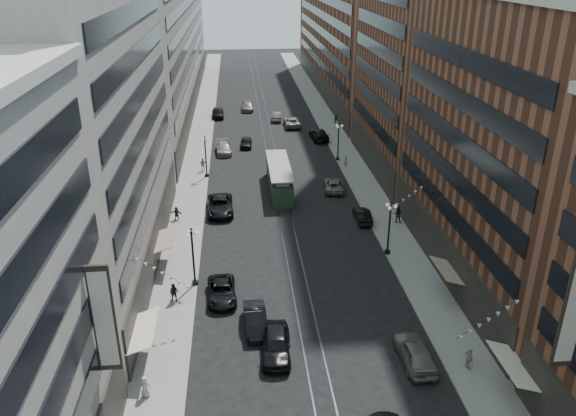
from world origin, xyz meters
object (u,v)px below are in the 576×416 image
object	(u,v)px
streetcar	(279,178)
car_10	(362,215)
car_2	(222,291)
car_11	(334,185)
lamppost_se_far	(389,226)
car_14	(277,116)
pedestrian_4	(469,358)
car_extra_1	(247,106)
car_7	(220,205)
pedestrian_8	(346,161)
car_12	(319,134)
car_4	(415,353)
pedestrian_7	(398,214)
car_extra_0	(276,344)
pedestrian_9	(336,120)
car_extra_2	(292,122)
car_13	(246,142)
car_8	(224,148)
pedestrian_5	(176,213)
lamppost_se_mid	(338,140)
lamppost_sw_far	(193,255)
lamppost_sw_mid	(206,155)
car_5	(255,320)
pedestrian_2	(174,293)
pedestrian_1	(145,387)
car_9	(218,113)
pedestrian_6	(203,165)

from	to	relation	value
streetcar	car_10	world-z (taller)	streetcar
car_2	car_11	bearing A→B (deg)	56.80
lamppost_se_far	car_14	world-z (taller)	lamppost_se_far
pedestrian_4	car_extra_1	xyz separation A→B (m)	(-13.45, 75.58, -0.19)
car_7	pedestrian_8	bearing A→B (deg)	36.38
car_12	pedestrian_8	distance (m)	13.58
car_4	pedestrian_7	size ratio (longest dim) A/B	2.65
lamppost_se_far	car_extra_0	world-z (taller)	lamppost_se_far
car_10	pedestrian_8	size ratio (longest dim) A/B	2.53
lamppost_se_far	pedestrian_9	xyz separation A→B (m)	(2.93, 46.44, -2.11)
pedestrian_9	car_extra_2	world-z (taller)	pedestrian_9
car_13	pedestrian_9	bearing A→B (deg)	37.07
streetcar	car_8	xyz separation A→B (m)	(-7.11, 15.27, -0.75)
pedestrian_5	pedestrian_7	distance (m)	24.23
lamppost_se_mid	car_7	bearing A→B (deg)	-134.99
car_11	pedestrian_8	world-z (taller)	pedestrian_8
streetcar	pedestrian_8	size ratio (longest dim) A/B	7.16
lamppost_se_mid	lamppost_se_far	bearing A→B (deg)	-90.00
car_8	car_11	bearing A→B (deg)	-53.71
lamppost_sw_far	car_7	xyz separation A→B (m)	(1.97, 15.57, -2.24)
streetcar	lamppost_sw_mid	bearing A→B (deg)	150.26
car_5	car_extra_0	xyz separation A→B (m)	(1.37, -3.30, 0.10)
car_8	car_extra_0	size ratio (longest dim) A/B	1.03
car_5	pedestrian_7	size ratio (longest dim) A/B	2.50
pedestrian_2	car_extra_1	distance (m)	65.63
pedestrian_2	car_7	xyz separation A→B (m)	(3.51, 18.19, -0.13)
car_10	car_12	distance (m)	30.72
car_5	car_10	distance (m)	22.39
lamppost_se_far	pedestrian_5	size ratio (longest dim) A/B	3.70
car_4	car_14	xyz separation A→B (m)	(-4.85, 66.81, -0.10)
pedestrian_1	car_9	world-z (taller)	car_9
car_11	pedestrian_6	bearing A→B (deg)	-19.04
car_8	pedestrian_7	world-z (taller)	pedestrian_7
pedestrian_9	car_extra_1	world-z (taller)	pedestrian_9
pedestrian_2	pedestrian_5	xyz separation A→B (m)	(-1.24, 16.38, -0.09)
streetcar	car_11	bearing A→B (deg)	-6.16
car_7	pedestrian_8	size ratio (longest dim) A/B	3.69
pedestrian_9	car_extra_0	size ratio (longest dim) A/B	0.32
lamppost_se_far	pedestrian_8	distance (m)	25.10
car_9	car_4	bearing A→B (deg)	-78.46
car_5	pedestrian_6	bearing A→B (deg)	96.27
pedestrian_2	car_8	size ratio (longest dim) A/B	0.31
pedestrian_4	pedestrian_7	size ratio (longest dim) A/B	0.87
car_13	pedestrian_6	size ratio (longest dim) A/B	2.30
lamppost_se_far	car_extra_1	size ratio (longest dim) A/B	1.01
lamppost_sw_mid	car_4	xyz separation A→B (m)	(16.25, -38.95, -2.23)
car_14	car_extra_2	distance (m)	4.84
car_5	car_7	bearing A→B (deg)	95.24
pedestrian_4	car_12	xyz separation A→B (m)	(-2.57, 55.51, -0.12)
pedestrian_4	car_9	xyz separation A→B (m)	(-18.97, 70.82, -0.09)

